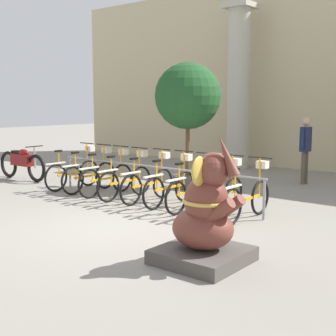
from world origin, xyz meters
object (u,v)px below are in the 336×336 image
Objects in this scene: bicycle_0 at (74,172)px; bicycle_4 at (149,182)px; bicycle_5 at (171,186)px; person_pedestrian at (305,144)px; bicycle_2 at (108,177)px; elephant_statue at (205,220)px; motorcycle at (22,163)px; bicycle_3 at (126,180)px; potted_tree at (188,100)px; bicycle_8 at (248,197)px; bicycle_7 at (220,193)px; bicycle_6 at (193,189)px; bicycle_1 at (91,174)px.

bicycle_4 is (2.43, 0.00, 0.00)m from bicycle_0.
person_pedestrian is at bearing 74.92° from bicycle_5.
elephant_statue is (4.35, -2.43, 0.17)m from bicycle_2.
motorcycle is at bearing 179.73° from bicycle_2.
bicycle_4 is 0.98× the size of elephant_statue.
elephant_statue reaches higher than bicycle_5.
bicycle_3 is at bearing -174.64° from bicycle_4.
potted_tree is at bearing 116.84° from bicycle_5.
bicycle_5 and bicycle_8 have the same top height.
bicycle_8 is (4.87, -0.07, 0.00)m from bicycle_0.
bicycle_4 is 2.57m from potted_tree.
person_pedestrian is (-0.09, 4.22, 0.63)m from bicycle_7.
potted_tree is (-2.06, -2.35, 1.13)m from person_pedestrian.
bicycle_7 is 2.77m from elephant_statue.
bicycle_6 is at bearing 179.64° from bicycle_8.
bicycle_1 is 0.83× the size of motorcycle.
bicycle_7 is (4.26, -0.03, 0.00)m from bicycle_0.
bicycle_0 is at bearing 179.14° from bicycle_8.
elephant_statue is at bearing -38.27° from bicycle_4.
potted_tree reaches higher than bicycle_3.
elephant_statue is 1.00× the size of person_pedestrian.
bicycle_1 is at bearing -130.33° from person_pedestrian.
bicycle_3 is 4.89m from person_pedestrian.
bicycle_0 and bicycle_6 have the same top height.
bicycle_7 is (3.65, -0.03, 0.00)m from bicycle_1.
bicycle_8 is at bearing -2.33° from bicycle_5.
bicycle_3 is at bearing 179.68° from bicycle_8.
bicycle_7 is at bearing 176.40° from bicycle_8.
bicycle_3 is (1.22, -0.05, 0.00)m from bicycle_1.
bicycle_8 is (1.82, -0.07, 0.00)m from bicycle_5.
bicycle_7 is (3.04, 0.00, 0.00)m from bicycle_2.
bicycle_4 is at bearing -179.96° from bicycle_5.
bicycle_0 and bicycle_2 have the same top height.
bicycle_7 is at bearing -41.13° from potted_tree.
elephant_statue reaches higher than bicycle_2.
bicycle_4 is at bearing 0.23° from bicycle_1.
bicycle_4 is 0.55× the size of potted_tree.
motorcycle is at bearing -179.40° from bicycle_0.
person_pedestrian is at bearing 83.03° from bicycle_6.
motorcycle is 0.66× the size of potted_tree.
bicycle_3 is 1.00× the size of bicycle_5.
bicycle_8 is (3.04, -0.02, 0.00)m from bicycle_3.
bicycle_0 and bicycle_4 have the same top height.
bicycle_3 is at bearing -98.60° from potted_tree.
bicycle_4 is 0.61m from bicycle_5.
elephant_statue is at bearing -51.29° from potted_tree.
bicycle_4 is at bearing 141.73° from elephant_statue.
bicycle_3 is 3.04m from bicycle_8.
bicycle_7 is at bearing -1.70° from bicycle_5.
bicycle_0 is 5.94m from person_pedestrian.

